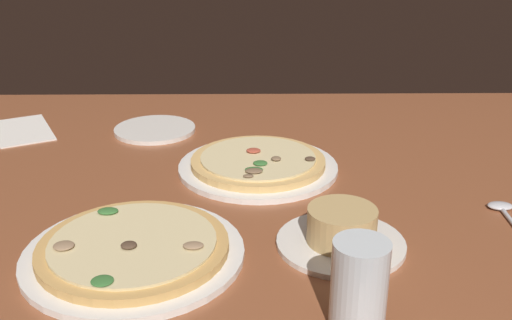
# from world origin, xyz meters

# --- Properties ---
(dining_table) EXTENTS (1.50, 1.10, 0.04)m
(dining_table) POSITION_xyz_m (0.00, 0.00, 0.02)
(dining_table) COLOR brown
(dining_table) RESTS_ON ground
(pizza_main) EXTENTS (0.29, 0.29, 0.03)m
(pizza_main) POSITION_xyz_m (-0.01, -0.05, 0.05)
(pizza_main) COLOR white
(pizza_main) RESTS_ON dining_table
(pizza_side) EXTENTS (0.30, 0.30, 0.03)m
(pizza_side) POSITION_xyz_m (0.17, 0.25, 0.05)
(pizza_side) COLOR white
(pizza_side) RESTS_ON dining_table
(ramekin_on_saucer) EXTENTS (0.18, 0.18, 0.06)m
(ramekin_on_saucer) POSITION_xyz_m (-0.12, 0.22, 0.06)
(ramekin_on_saucer) COLOR silver
(ramekin_on_saucer) RESTS_ON dining_table
(water_glass) EXTENTS (0.06, 0.06, 0.11)m
(water_glass) POSITION_xyz_m (-0.11, 0.40, 0.09)
(water_glass) COLOR silver
(water_glass) RESTS_ON dining_table
(side_plate) EXTENTS (0.17, 0.17, 0.01)m
(side_plate) POSITION_xyz_m (0.21, -0.26, 0.04)
(side_plate) COLOR silver
(side_plate) RESTS_ON dining_table
(paper_menu) EXTENTS (0.18, 0.22, 0.00)m
(paper_menu) POSITION_xyz_m (0.50, -0.27, 0.04)
(paper_menu) COLOR white
(paper_menu) RESTS_ON dining_table
(spoon) EXTENTS (0.04, 0.09, 0.01)m
(spoon) POSITION_xyz_m (-0.39, 0.12, 0.04)
(spoon) COLOR silver
(spoon) RESTS_ON dining_table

